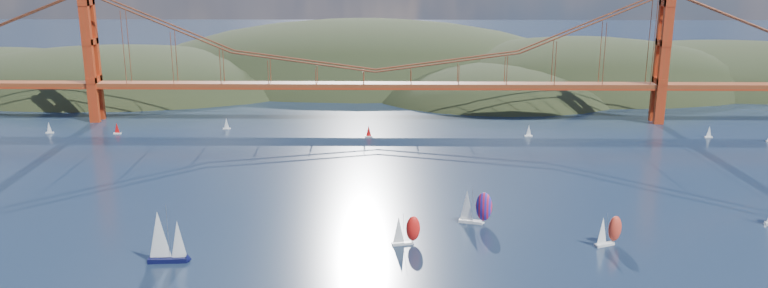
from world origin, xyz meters
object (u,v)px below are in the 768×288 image
at_px(racer_1, 608,230).
at_px(racer_rwb, 475,206).
at_px(sloop_navy, 165,237).
at_px(racer_0, 405,230).

xyz_separation_m(racer_1, racer_rwb, (-32.45, 14.88, 0.83)).
bearing_deg(racer_1, racer_rwb, 132.05).
bearing_deg(racer_rwb, sloop_navy, -146.53).
bearing_deg(racer_0, racer_rwb, 24.38).
bearing_deg(sloop_navy, racer_1, 1.63).
height_order(sloop_navy, racer_1, sloop_navy).
bearing_deg(racer_0, racer_1, -13.43).
height_order(racer_0, racer_rwb, racer_rwb).
bearing_deg(sloop_navy, racer_0, 6.80).
xyz_separation_m(sloop_navy, racer_1, (109.86, 11.72, -2.34)).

